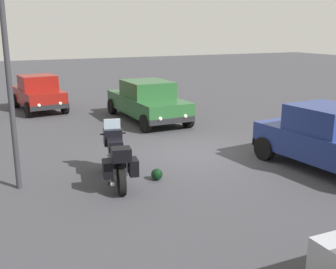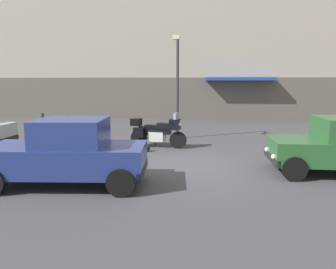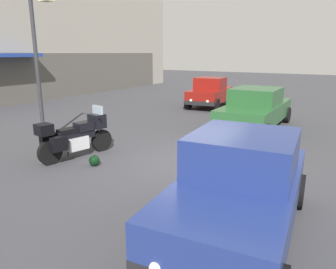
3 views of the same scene
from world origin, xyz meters
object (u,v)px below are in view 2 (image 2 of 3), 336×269
car_wagon_end (68,153)px  bollard_curbside (43,122)px  streetlamp_curbside (177,77)px  helmet (147,148)px  motorcycle (157,131)px

car_wagon_end → bollard_curbside: car_wagon_end is taller
car_wagon_end → streetlamp_curbside: streetlamp_curbside is taller
streetlamp_curbside → helmet: bearing=-106.8°
helmet → streetlamp_curbside: 3.98m
helmet → car_wagon_end: car_wagon_end is taller
motorcycle → bollard_curbside: size_ratio=2.20×
streetlamp_curbside → motorcycle: bearing=-107.4°
bollard_curbside → helmet: bearing=-34.0°
motorcycle → helmet: size_ratio=8.01×
helmet → car_wagon_end: size_ratio=0.07×
helmet → streetlamp_curbside: size_ratio=0.06×
helmet → streetlamp_curbside: streetlamp_curbside is taller
car_wagon_end → bollard_curbside: size_ratio=3.89×
car_wagon_end → motorcycle: bearing=-110.8°
helmet → car_wagon_end: bearing=-105.8°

